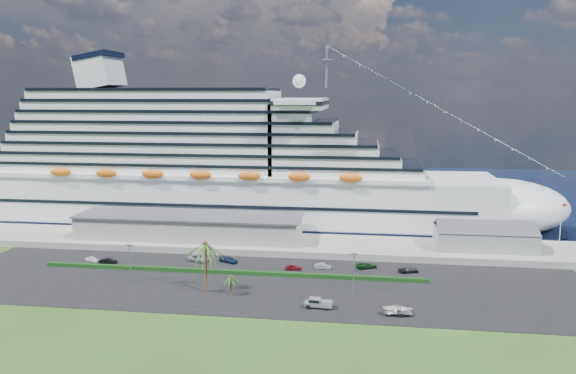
# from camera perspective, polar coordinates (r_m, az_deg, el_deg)

# --- Properties ---
(ground) EXTENTS (420.00, 420.00, 0.00)m
(ground) POSITION_cam_1_polar(r_m,az_deg,el_deg) (112.70, -3.87, -11.57)
(ground) COLOR #2F4316
(ground) RESTS_ON ground
(asphalt_lot) EXTENTS (140.00, 38.00, 0.12)m
(asphalt_lot) POSITION_cam_1_polar(r_m,az_deg,el_deg) (122.80, -2.82, -9.73)
(asphalt_lot) COLOR black
(asphalt_lot) RESTS_ON ground
(wharf) EXTENTS (240.00, 20.00, 1.80)m
(wharf) POSITION_cam_1_polar(r_m,az_deg,el_deg) (149.86, -0.76, -5.80)
(wharf) COLOR gray
(wharf) RESTS_ON ground
(water) EXTENTS (420.00, 160.00, 0.02)m
(water) POSITION_cam_1_polar(r_m,az_deg,el_deg) (237.37, 2.51, -0.30)
(water) COLOR black
(water) RESTS_ON ground
(cruise_ship) EXTENTS (191.00, 38.00, 54.00)m
(cruise_ship) POSITION_cam_1_polar(r_m,az_deg,el_deg) (174.04, -6.60, 1.60)
(cruise_ship) COLOR silver
(cruise_ship) RESTS_ON ground
(terminal_building) EXTENTS (61.00, 15.00, 6.30)m
(terminal_building) POSITION_cam_1_polar(r_m,az_deg,el_deg) (154.47, -9.99, -3.91)
(terminal_building) COLOR gray
(terminal_building) RESTS_ON wharf
(port_shed) EXTENTS (24.00, 12.31, 7.37)m
(port_shed) POSITION_cam_1_polar(r_m,az_deg,el_deg) (150.44, 19.30, -4.91)
(port_shed) COLOR gray
(port_shed) RESTS_ON wharf
(flagpole) EXTENTS (1.08, 0.16, 12.00)m
(flagpole) POSITION_cam_1_polar(r_m,az_deg,el_deg) (154.22, 25.97, -3.52)
(flagpole) COLOR silver
(flagpole) RESTS_ON wharf
(hedge) EXTENTS (88.00, 1.10, 0.90)m
(hedge) POSITION_cam_1_polar(r_m,az_deg,el_deg) (128.90, -5.94, -8.58)
(hedge) COLOR black
(hedge) RESTS_ON asphalt_lot
(lamp_post_left) EXTENTS (1.60, 0.35, 8.27)m
(lamp_post_left) POSITION_cam_1_polar(r_m,az_deg,el_deg) (126.53, -15.75, -6.99)
(lamp_post_left) COLOR gray
(lamp_post_left) RESTS_ON asphalt_lot
(lamp_post_right) EXTENTS (1.60, 0.35, 8.27)m
(lamp_post_right) POSITION_cam_1_polar(r_m,az_deg,el_deg) (116.34, 6.71, -8.15)
(lamp_post_right) COLOR gray
(lamp_post_right) RESTS_ON asphalt_lot
(palm_tall) EXTENTS (8.82, 8.82, 11.13)m
(palm_tall) POSITION_cam_1_polar(r_m,az_deg,el_deg) (115.81, -8.40, -6.27)
(palm_tall) COLOR #47301E
(palm_tall) RESTS_ON ground
(palm_short) EXTENTS (3.53, 3.53, 4.56)m
(palm_short) POSITION_cam_1_polar(r_m,az_deg,el_deg) (114.69, -5.87, -9.27)
(palm_short) COLOR #47301E
(palm_short) RESTS_ON ground
(parked_car_0) EXTENTS (3.99, 2.51, 1.27)m
(parked_car_0) POSITION_cam_1_polar(r_m,az_deg,el_deg) (144.97, -19.25, -6.94)
(parked_car_0) COLOR white
(parked_car_0) RESTS_ON asphalt_lot
(parked_car_1) EXTENTS (4.35, 1.91, 1.39)m
(parked_car_1) POSITION_cam_1_polar(r_m,az_deg,el_deg) (142.02, -17.80, -7.18)
(parked_car_1) COLOR black
(parked_car_1) RESTS_ON asphalt_lot
(parked_car_2) EXTENTS (6.24, 4.60, 1.57)m
(parked_car_2) POSITION_cam_1_polar(r_m,az_deg,el_deg) (139.15, -9.18, -7.14)
(parked_car_2) COLOR #999AA2
(parked_car_2) RESTS_ON asphalt_lot
(parked_car_3) EXTENTS (5.24, 3.75, 1.41)m
(parked_car_3) POSITION_cam_1_polar(r_m,az_deg,el_deg) (137.17, -6.05, -7.35)
(parked_car_3) COLOR #132242
(parked_car_3) RESTS_ON asphalt_lot
(parked_car_4) EXTENTS (3.93, 2.06, 1.28)m
(parked_car_4) POSITION_cam_1_polar(r_m,az_deg,el_deg) (130.92, 0.56, -8.16)
(parked_car_4) COLOR maroon
(parked_car_4) RESTS_ON asphalt_lot
(parked_car_5) EXTENTS (4.03, 1.70, 1.29)m
(parked_car_5) POSITION_cam_1_polar(r_m,az_deg,el_deg) (131.87, 3.56, -8.04)
(parked_car_5) COLOR #9C9FA3
(parked_car_5) RESTS_ON asphalt_lot
(parked_car_6) EXTENTS (5.39, 4.00, 1.36)m
(parked_car_6) POSITION_cam_1_polar(r_m,az_deg,el_deg) (133.33, 7.97, -7.90)
(parked_car_6) COLOR #0D3612
(parked_car_6) RESTS_ON asphalt_lot
(parked_car_7) EXTENTS (4.99, 3.24, 1.34)m
(parked_car_7) POSITION_cam_1_polar(r_m,az_deg,el_deg) (131.89, 12.14, -8.23)
(parked_car_7) COLOR black
(parked_car_7) RESTS_ON asphalt_lot
(pickup_truck) EXTENTS (5.54, 2.39, 1.91)m
(pickup_truck) POSITION_cam_1_polar(r_m,az_deg,el_deg) (109.02, 3.06, -11.65)
(pickup_truck) COLOR black
(pickup_truck) RESTS_ON asphalt_lot
(boat_trailer) EXTENTS (6.43, 4.34, 1.82)m
(boat_trailer) POSITION_cam_1_polar(r_m,az_deg,el_deg) (107.33, 11.09, -12.08)
(boat_trailer) COLOR gray
(boat_trailer) RESTS_ON asphalt_lot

